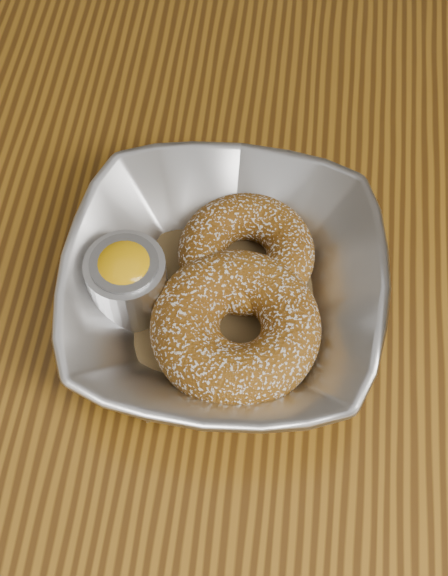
# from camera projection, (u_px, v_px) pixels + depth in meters

# --- Properties ---
(table) EXTENTS (1.20, 0.80, 0.75)m
(table) POSITION_uv_depth(u_px,v_px,m) (263.00, 432.00, 0.63)
(table) COLOR brown
(table) RESTS_ON ground_plane
(serving_bowl) EXTENTS (0.22, 0.22, 0.05)m
(serving_bowl) POSITION_uv_depth(u_px,v_px,m) (224.00, 290.00, 0.55)
(serving_bowl) COLOR #B8BABF
(serving_bowl) RESTS_ON table
(parchment) EXTENTS (0.19, 0.19, 0.00)m
(parchment) POSITION_uv_depth(u_px,v_px,m) (224.00, 303.00, 0.57)
(parchment) COLOR brown
(parchment) RESTS_ON table
(donut_back) EXTENTS (0.12, 0.12, 0.03)m
(donut_back) POSITION_uv_depth(u_px,v_px,m) (246.00, 253.00, 0.57)
(donut_back) COLOR brown
(donut_back) RESTS_ON parchment
(donut_front) EXTENTS (0.13, 0.13, 0.04)m
(donut_front) POSITION_uv_depth(u_px,v_px,m) (235.00, 327.00, 0.53)
(donut_front) COLOR brown
(donut_front) RESTS_ON parchment
(donut_extra) EXTENTS (0.12, 0.12, 0.03)m
(donut_extra) POSITION_uv_depth(u_px,v_px,m) (241.00, 327.00, 0.54)
(donut_extra) COLOR brown
(donut_extra) RESTS_ON parchment
(ramekin) EXTENTS (0.05, 0.05, 0.06)m
(ramekin) POSITION_uv_depth(u_px,v_px,m) (127.00, 279.00, 0.54)
(ramekin) COLOR #B8BABF
(ramekin) RESTS_ON table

